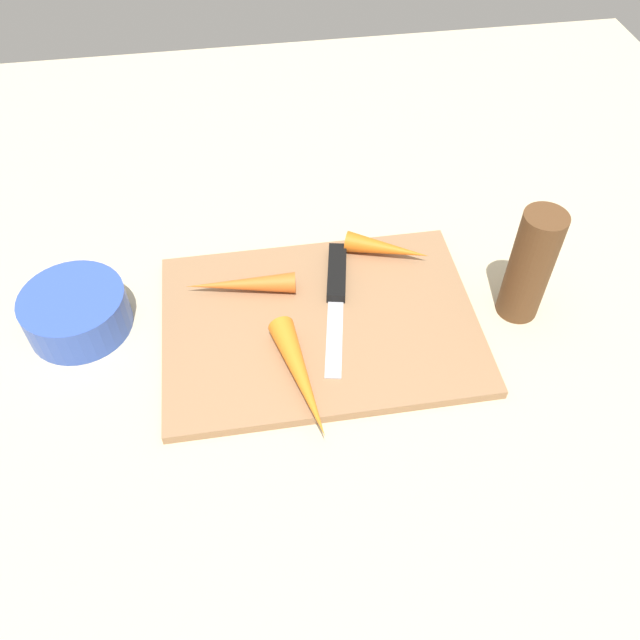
{
  "coord_description": "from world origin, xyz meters",
  "views": [
    {
      "loc": [
        -0.08,
        -0.49,
        0.58
      ],
      "look_at": [
        0.0,
        0.0,
        0.01
      ],
      "focal_mm": 36.6,
      "sensor_mm": 36.0,
      "label": 1
    }
  ],
  "objects": [
    {
      "name": "cutting_board",
      "position": [
        0.0,
        0.0,
        0.01
      ],
      "size": [
        0.36,
        0.26,
        0.01
      ],
      "primitive_type": "cube",
      "color": "#99704C",
      "rests_on": "ground_plane"
    },
    {
      "name": "ground_plane",
      "position": [
        0.0,
        0.0,
        0.0
      ],
      "size": [
        1.4,
        1.4,
        0.0
      ],
      "primitive_type": "plane",
      "color": "#C6B793"
    },
    {
      "name": "carrot_shortest",
      "position": [
        0.1,
        0.09,
        0.03
      ],
      "size": [
        0.11,
        0.07,
        0.03
      ],
      "primitive_type": "cone",
      "rotation": [
        0.0,
        1.57,
        5.87
      ],
      "color": "orange",
      "rests_on": "cutting_board"
    },
    {
      "name": "knife",
      "position": [
        0.03,
        0.05,
        0.02
      ],
      "size": [
        0.06,
        0.2,
        0.01
      ],
      "rotation": [
        0.0,
        0.0,
        4.51
      ],
      "color": "#B7B7BC",
      "rests_on": "cutting_board"
    },
    {
      "name": "small_bowl",
      "position": [
        -0.27,
        0.04,
        0.02
      ],
      "size": [
        0.12,
        0.12,
        0.05
      ],
      "primitive_type": "cylinder",
      "color": "#3351B2",
      "rests_on": "ground_plane"
    },
    {
      "name": "pepper_grinder",
      "position": [
        0.24,
        -0.01,
        0.07
      ],
      "size": [
        0.05,
        0.05,
        0.14
      ],
      "primitive_type": "cylinder",
      "color": "brown",
      "rests_on": "ground_plane"
    },
    {
      "name": "carrot_longest",
      "position": [
        -0.03,
        -0.09,
        0.03
      ],
      "size": [
        0.05,
        0.15,
        0.03
      ],
      "primitive_type": "cone",
      "rotation": [
        0.0,
        1.57,
        4.89
      ],
      "color": "orange",
      "rests_on": "cutting_board"
    },
    {
      "name": "carrot_medium",
      "position": [
        -0.09,
        0.06,
        0.02
      ],
      "size": [
        0.13,
        0.04,
        0.02
      ],
      "primitive_type": "cone",
      "rotation": [
        0.0,
        1.57,
        3.04
      ],
      "color": "orange",
      "rests_on": "cutting_board"
    }
  ]
}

